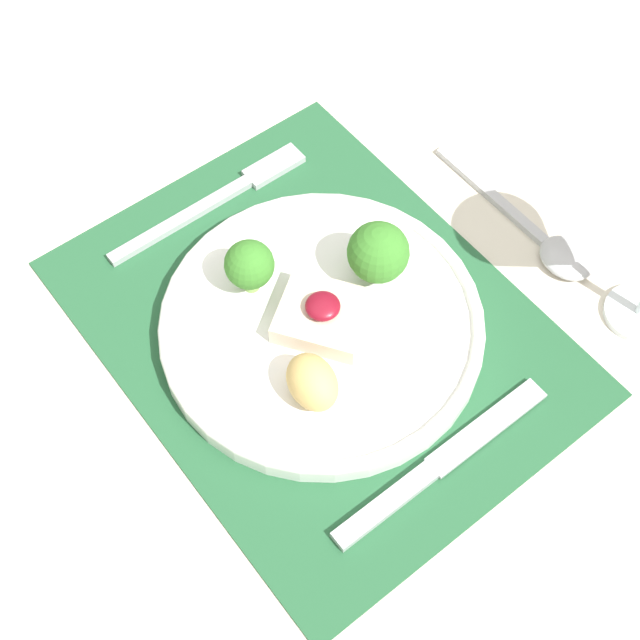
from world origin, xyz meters
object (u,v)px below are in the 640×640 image
Objects in this scene: fork at (223,196)px; knife at (428,472)px; dinner_plate at (321,320)px; spoon at (549,243)px.

knife is at bearing -4.11° from fork.
knife is (0.16, -0.01, -0.01)m from dinner_plate.
fork is 1.09× the size of spoon.
knife is at bearing -5.34° from dinner_plate.
dinner_plate reaches higher than spoon.
dinner_plate is 1.30× the size of knife.
knife reaches higher than fork.
spoon is at bearing 75.44° from dinner_plate.
fork is 0.33m from knife.
fork is (-0.17, 0.02, -0.01)m from dinner_plate.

